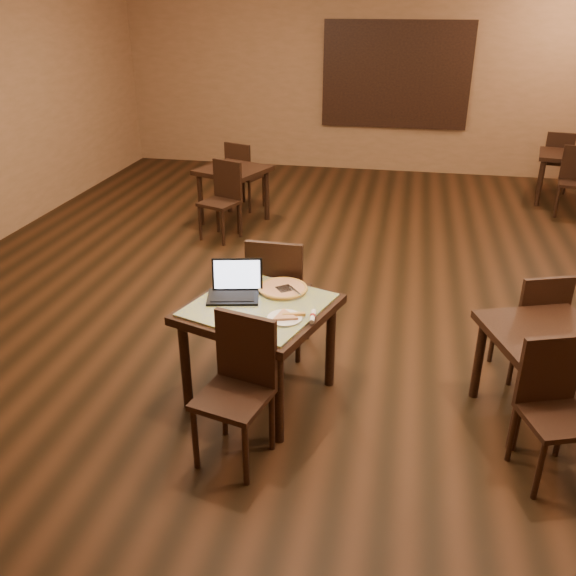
% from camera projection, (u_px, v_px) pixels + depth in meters
% --- Properties ---
extents(ground, '(10.00, 10.00, 0.00)m').
position_uv_depth(ground, '(314.00, 294.00, 6.09)').
color(ground, black).
rests_on(ground, ground).
extents(wall_back, '(8.00, 0.02, 3.00)m').
position_uv_depth(wall_back, '(365.00, 77.00, 9.86)').
color(wall_back, '#996F4E').
rests_on(wall_back, ground).
extents(mural, '(2.34, 0.05, 1.64)m').
position_uv_depth(mural, '(396.00, 75.00, 9.71)').
color(mural, '#245786').
rests_on(mural, wall_back).
extents(tiled_table, '(1.16, 1.16, 0.76)m').
position_uv_depth(tiled_table, '(259.00, 317.00, 4.27)').
color(tiled_table, black).
rests_on(tiled_table, ground).
extents(chair_main_near, '(0.50, 0.50, 0.95)m').
position_uv_depth(chair_main_near, '(239.00, 381.00, 3.77)').
color(chair_main_near, black).
rests_on(chair_main_near, ground).
extents(chair_main_far, '(0.45, 0.45, 1.03)m').
position_uv_depth(chair_main_far, '(277.00, 290.00, 4.84)').
color(chair_main_far, black).
rests_on(chair_main_far, ground).
extents(laptop, '(0.41, 0.35, 0.25)m').
position_uv_depth(laptop, '(235.00, 287.00, 4.33)').
color(laptop, black).
rests_on(laptop, tiled_table).
extents(plate, '(0.23, 0.23, 0.01)m').
position_uv_depth(plate, '(285.00, 318.00, 4.02)').
color(plate, white).
rests_on(plate, tiled_table).
extents(pizza_slice, '(0.24, 0.24, 0.02)m').
position_uv_depth(pizza_slice, '(285.00, 316.00, 4.02)').
color(pizza_slice, beige).
rests_on(pizza_slice, plate).
extents(pizza_pan, '(0.34, 0.34, 0.01)m').
position_uv_depth(pizza_pan, '(283.00, 290.00, 4.41)').
color(pizza_pan, silver).
rests_on(pizza_pan, tiled_table).
extents(pizza_whole, '(0.36, 0.36, 0.03)m').
position_uv_depth(pizza_whole, '(283.00, 288.00, 4.41)').
color(pizza_whole, beige).
rests_on(pizza_whole, pizza_pan).
extents(spatula, '(0.25, 0.28, 0.01)m').
position_uv_depth(spatula, '(285.00, 289.00, 4.38)').
color(spatula, silver).
rests_on(spatula, pizza_whole).
extents(napkin_roll, '(0.04, 0.16, 0.04)m').
position_uv_depth(napkin_roll, '(313.00, 316.00, 4.02)').
color(napkin_roll, white).
rests_on(napkin_roll, tiled_table).
extents(other_table_a, '(0.87, 0.87, 0.70)m').
position_uv_depth(other_table_a, '(567.00, 162.00, 8.57)').
color(other_table_a, black).
rests_on(other_table_a, ground).
extents(other_table_a_chair_near, '(0.46, 0.46, 0.90)m').
position_uv_depth(other_table_a_chair_near, '(575.00, 177.00, 8.13)').
color(other_table_a_chair_near, black).
rests_on(other_table_a_chair_near, ground).
extents(other_table_a_chair_far, '(0.46, 0.46, 0.90)m').
position_uv_depth(other_table_a_chair_far, '(557.00, 158.00, 9.07)').
color(other_table_a_chair_far, black).
rests_on(other_table_a_chair_far, ground).
extents(other_table_b, '(0.99, 0.99, 0.72)m').
position_uv_depth(other_table_b, '(233.00, 177.00, 7.78)').
color(other_table_b, black).
rests_on(other_table_b, ground).
extents(other_table_b_chair_near, '(0.52, 0.52, 0.93)m').
position_uv_depth(other_table_b_chair_near, '(223.00, 195.00, 7.33)').
color(other_table_b_chair_near, black).
rests_on(other_table_b_chair_near, ground).
extents(other_table_b_chair_far, '(0.52, 0.52, 0.93)m').
position_uv_depth(other_table_b_chair_far, '(242.00, 172.00, 8.30)').
color(other_table_b_chair_far, black).
rests_on(other_table_b_chair_far, ground).
extents(other_table_c, '(0.94, 0.94, 0.69)m').
position_uv_depth(other_table_c, '(544.00, 347.00, 4.07)').
color(other_table_c, black).
rests_on(other_table_c, ground).
extents(other_table_c_chair_near, '(0.49, 0.49, 0.89)m').
position_uv_depth(other_table_c_chair_near, '(553.00, 401.00, 3.64)').
color(other_table_c_chair_near, black).
rests_on(other_table_c_chair_near, ground).
extents(other_table_c_chair_far, '(0.49, 0.49, 0.89)m').
position_uv_depth(other_table_c_chair_far, '(534.00, 320.00, 4.56)').
color(other_table_c_chair_far, black).
rests_on(other_table_c_chair_far, ground).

